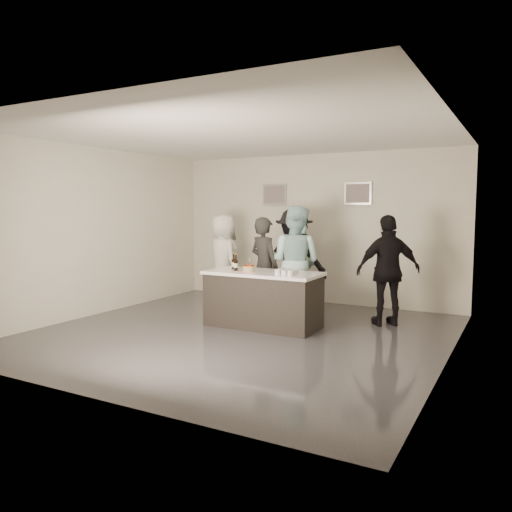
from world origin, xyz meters
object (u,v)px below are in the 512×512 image
bar_counter (263,299)px  person_guest_back (294,260)px  person_guest_right (388,270)px  cake (249,269)px  beer_bottle_b (236,263)px  beer_bottle_a (234,262)px  person_main_black (264,266)px  person_guest_left (223,259)px  person_main_blue (295,262)px

bar_counter → person_guest_back: bearing=95.2°
person_guest_right → cake: bearing=-5.0°
beer_bottle_b → person_guest_right: (2.19, 1.17, -0.12)m
beer_bottle_a → person_main_black: bearing=81.8°
bar_counter → person_guest_back: person_guest_back is taller
beer_bottle_b → bar_counter: bearing=12.0°
cake → person_guest_right: bearing=30.1°
bar_counter → cake: (-0.22, -0.07, 0.49)m
bar_counter → cake: size_ratio=9.48×
person_main_black → person_guest_left: person_guest_left is taller
cake → beer_bottle_a: bearing=166.0°
person_guest_back → person_guest_left: bearing=-8.0°
beer_bottle_b → person_guest_back: person_guest_back is taller
person_main_blue → person_guest_right: 1.60m
cake → person_main_black: 0.97m
person_main_blue → person_guest_right: bearing=-170.7°
beer_bottle_a → beer_bottle_b: size_ratio=1.00×
beer_bottle_b → beer_bottle_a: bearing=134.9°
person_main_black → person_guest_back: 0.70m
bar_counter → person_guest_back: 1.59m
beer_bottle_b → person_guest_left: (-1.16, 1.45, -0.13)m
cake → person_guest_right: (1.97, 1.14, -0.03)m
beer_bottle_b → person_guest_left: person_guest_left is taller
beer_bottle_b → person_guest_left: 1.86m
person_main_blue → person_guest_back: bearing=-60.3°
person_main_black → person_guest_right: size_ratio=0.97×
person_guest_back → person_main_black: bearing=50.6°
cake → person_main_black: size_ratio=0.11×
beer_bottle_a → beer_bottle_b: (0.11, -0.11, 0.00)m
person_guest_left → person_main_black: bearing=-171.5°
person_main_black → person_guest_right: (2.18, 0.20, 0.03)m
person_main_black → person_main_blue: 0.60m
bar_counter → person_main_black: 1.07m
person_main_black → person_guest_right: person_guest_right is taller
person_guest_back → cake: bearing=73.0°
beer_bottle_b → person_main_black: (0.01, 0.97, -0.15)m
person_main_black → person_main_blue: size_ratio=0.90×
person_guest_right → bar_counter: bearing=-3.5°
bar_counter → person_main_blue: bearing=80.4°
person_main_black → person_guest_right: 2.19m
cake → person_guest_back: bearing=86.9°
person_guest_left → person_guest_right: bearing=-154.1°
person_main_blue → person_guest_back: (-0.29, 0.59, -0.03)m
bar_counter → person_main_blue: (0.15, 0.91, 0.53)m
cake → person_guest_left: bearing=134.2°
bar_counter → beer_bottle_a: beer_bottle_a is taller
person_guest_right → person_guest_back: bearing=-48.1°
beer_bottle_a → person_guest_left: person_guest_left is taller
beer_bottle_a → person_guest_right: person_guest_right is taller
person_main_black → person_guest_back: size_ratio=0.92×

